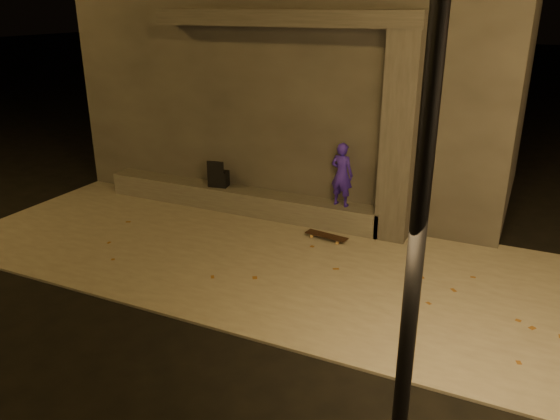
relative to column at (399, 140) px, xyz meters
The scene contains 10 objects.
ground 4.51m from the column, 114.39° to the right, with size 120.00×120.00×0.00m, color black.
sidewalk 3.04m from the column, 134.17° to the right, with size 11.00×4.40×0.04m, color slate.
building 3.92m from the column, 134.55° to the left, with size 9.00×5.10×5.22m.
ledge 3.57m from the column, behind, with size 6.00×0.55×0.45m, color #4F4C47.
column is the anchor object (origin of this frame).
canopy 2.93m from the column, behind, with size 5.00×0.70×0.28m, color #353330.
skateboarder 1.26m from the column, behind, with size 0.43×0.29×1.19m, color #301BB0.
backpack 3.83m from the column, behind, with size 0.43×0.31×0.55m.
skateboard 2.11m from the column, 147.71° to the right, with size 0.81×0.31×0.09m.
street_lamp_0 5.66m from the column, 75.23° to the right, with size 0.36×0.36×6.68m.
Camera 1 is at (3.75, -5.38, 4.02)m, focal length 35.00 mm.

